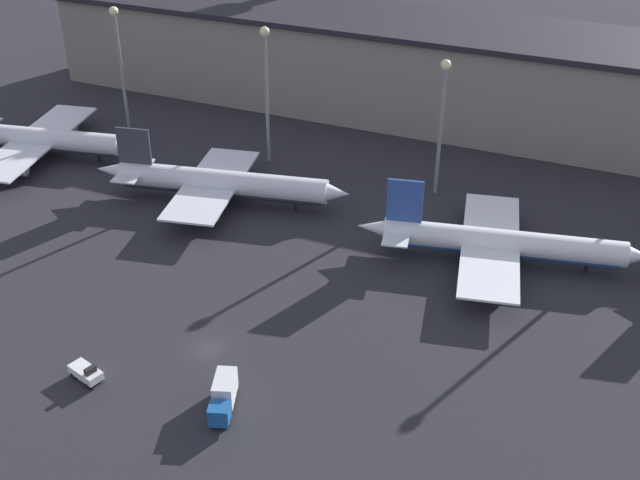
{
  "coord_description": "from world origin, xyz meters",
  "views": [
    {
      "loc": [
        47.32,
        -71.52,
        68.12
      ],
      "look_at": [
        6.6,
        22.65,
        6.0
      ],
      "focal_mm": 45.0,
      "sensor_mm": 36.0,
      "label": 1
    }
  ],
  "objects_px": {
    "airplane_1": "(220,183)",
    "airplane_2": "(499,243)",
    "service_vehicle_2": "(86,373)",
    "service_vehicle_4": "(223,395)",
    "airplane_0": "(41,140)"
  },
  "relations": [
    {
      "from": "airplane_0",
      "to": "airplane_1",
      "type": "distance_m",
      "value": 41.71
    },
    {
      "from": "airplane_1",
      "to": "service_vehicle_4",
      "type": "relative_size",
      "value": 5.86
    },
    {
      "from": "service_vehicle_2",
      "to": "service_vehicle_4",
      "type": "bearing_deg",
      "value": 23.53
    },
    {
      "from": "airplane_1",
      "to": "airplane_0",
      "type": "bearing_deg",
      "value": 164.6
    },
    {
      "from": "service_vehicle_2",
      "to": "airplane_0",
      "type": "bearing_deg",
      "value": 150.39
    },
    {
      "from": "airplane_0",
      "to": "airplane_1",
      "type": "relative_size",
      "value": 0.88
    },
    {
      "from": "airplane_0",
      "to": "service_vehicle_2",
      "type": "height_order",
      "value": "airplane_0"
    },
    {
      "from": "airplane_2",
      "to": "airplane_0",
      "type": "bearing_deg",
      "value": 166.55
    },
    {
      "from": "airplane_1",
      "to": "airplane_2",
      "type": "xyz_separation_m",
      "value": [
        49.46,
        -0.05,
        -0.29
      ]
    },
    {
      "from": "airplane_2",
      "to": "service_vehicle_4",
      "type": "bearing_deg",
      "value": -128.55
    },
    {
      "from": "airplane_2",
      "to": "service_vehicle_2",
      "type": "distance_m",
      "value": 63.78
    },
    {
      "from": "airplane_2",
      "to": "service_vehicle_2",
      "type": "bearing_deg",
      "value": -142.63
    },
    {
      "from": "airplane_1",
      "to": "airplane_2",
      "type": "height_order",
      "value": "airplane_1"
    },
    {
      "from": "airplane_1",
      "to": "service_vehicle_2",
      "type": "xyz_separation_m",
      "value": [
        7.74,
        -48.24,
        -2.63
      ]
    },
    {
      "from": "airplane_2",
      "to": "service_vehicle_4",
      "type": "relative_size",
      "value": 5.68
    }
  ]
}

